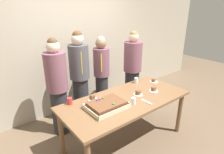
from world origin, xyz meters
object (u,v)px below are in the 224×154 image
at_px(plated_slice_near_left, 138,93).
at_px(plated_slice_far_right, 154,90).
at_px(person_serving_front, 102,74).
at_px(person_green_shirt_behind, 80,77).
at_px(drink_cup_nearest, 70,101).
at_px(cake_server_utensil, 147,102).
at_px(person_far_right_suit, 132,70).
at_px(plated_slice_near_right, 154,81).
at_px(person_striped_tie_right, 57,87).
at_px(drink_cup_middle, 136,80).
at_px(party_table, 126,104).
at_px(sheet_cake, 107,105).
at_px(drink_cup_far_end, 133,101).
at_px(plated_slice_far_left, 93,98).

distance_m(plated_slice_near_left, plated_slice_far_right, 0.31).
xyz_separation_m(person_serving_front, person_green_shirt_behind, (-0.50, -0.01, 0.07)).
xyz_separation_m(plated_slice_far_right, drink_cup_nearest, (-1.28, 0.46, 0.03)).
relative_size(cake_server_utensil, person_serving_front, 0.13).
relative_size(cake_server_utensil, person_green_shirt_behind, 0.12).
xyz_separation_m(cake_server_utensil, person_far_right_suit, (0.70, 1.03, 0.06)).
distance_m(drink_cup_nearest, person_serving_front, 1.23).
distance_m(plated_slice_near_right, person_serving_front, 1.04).
xyz_separation_m(drink_cup_nearest, cake_server_utensil, (0.92, -0.64, -0.05)).
xyz_separation_m(cake_server_utensil, person_striped_tie_right, (-0.88, 1.16, 0.07)).
xyz_separation_m(plated_slice_near_right, person_far_right_suit, (0.02, 0.59, 0.04)).
xyz_separation_m(plated_slice_far_right, cake_server_utensil, (-0.37, -0.18, -0.02)).
relative_size(cake_server_utensil, person_far_right_suit, 0.12).
xyz_separation_m(drink_cup_nearest, drink_cup_middle, (1.31, -0.03, 0.00)).
bearing_deg(plated_slice_near_right, party_table, -167.77).
bearing_deg(drink_cup_middle, person_far_right_suit, 54.11).
bearing_deg(party_table, drink_cup_nearest, 152.82).
bearing_deg(person_far_right_suit, plated_slice_far_right, 36.13).
bearing_deg(sheet_cake, drink_cup_middle, 21.66).
height_order(party_table, person_green_shirt_behind, person_green_shirt_behind).
relative_size(plated_slice_far_right, drink_cup_far_end, 1.50).
distance_m(plated_slice_near_left, drink_cup_nearest, 1.06).
xyz_separation_m(drink_cup_middle, person_green_shirt_behind, (-0.78, 0.68, 0.05)).
bearing_deg(plated_slice_far_right, drink_cup_middle, 85.93).
relative_size(party_table, person_serving_front, 1.27).
distance_m(drink_cup_nearest, drink_cup_far_end, 0.91).
height_order(drink_cup_middle, person_far_right_suit, person_far_right_suit).
xyz_separation_m(plated_slice_far_right, person_green_shirt_behind, (-0.75, 1.12, 0.08)).
bearing_deg(drink_cup_nearest, plated_slice_near_left, -21.83).
xyz_separation_m(plated_slice_far_right, person_serving_front, (-0.25, 1.13, 0.01)).
bearing_deg(person_serving_front, sheet_cake, -0.02).
bearing_deg(cake_server_utensil, drink_cup_far_end, 159.29).
bearing_deg(person_striped_tie_right, party_table, 19.08).
relative_size(drink_cup_nearest, person_striped_tie_right, 0.06).
bearing_deg(drink_cup_far_end, person_serving_front, 75.82).
xyz_separation_m(plated_slice_near_right, drink_cup_far_end, (-0.88, -0.37, 0.03)).
xyz_separation_m(party_table, plated_slice_far_left, (-0.41, 0.29, 0.11)).
xyz_separation_m(plated_slice_near_right, person_striped_tie_right, (-1.56, 0.72, 0.06)).
bearing_deg(person_striped_tie_right, plated_slice_far_right, 32.91).
distance_m(plated_slice_far_left, drink_cup_far_end, 0.61).
bearing_deg(plated_slice_near_right, drink_cup_middle, 148.94).
bearing_deg(drink_cup_far_end, drink_cup_middle, 42.00).
bearing_deg(person_striped_tie_right, cake_server_utensil, 18.32).
relative_size(plated_slice_near_left, person_green_shirt_behind, 0.09).
height_order(plated_slice_near_left, drink_cup_nearest, drink_cup_nearest).
distance_m(plated_slice_far_right, cake_server_utensil, 0.41).
bearing_deg(person_serving_front, drink_cup_far_end, 17.84).
bearing_deg(drink_cup_middle, party_table, -148.14).
relative_size(party_table, plated_slice_near_right, 13.38).
height_order(cake_server_utensil, person_green_shirt_behind, person_green_shirt_behind).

